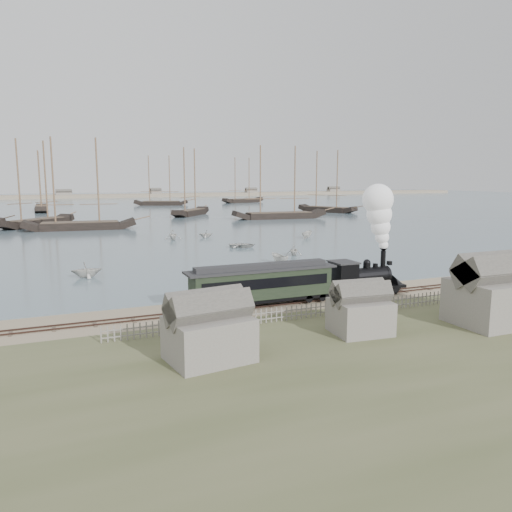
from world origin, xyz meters
name	(u,v)px	position (x,y,z in m)	size (l,w,h in m)	color
ground	(269,299)	(0.00, 0.00, 0.00)	(600.00, 600.00, 0.00)	tan
harbor_water	(97,205)	(0.00, 170.00, 0.03)	(600.00, 336.00, 0.06)	#485C67
rail_track	(278,304)	(0.00, -2.00, 0.04)	(120.00, 1.80, 0.16)	#38241E
picket_fence_west	(229,328)	(-6.50, -7.00, 0.00)	(19.00, 0.10, 1.20)	slate
picket_fence_east	(428,305)	(12.50, -7.50, 0.00)	(15.00, 0.10, 1.20)	slate
shed_left	(209,360)	(-10.00, -13.00, 0.00)	(5.00, 4.00, 4.10)	slate
shed_mid	(360,333)	(2.00, -12.00, 0.00)	(4.00, 3.50, 3.60)	slate
shed_right	(491,324)	(13.00, -14.00, 0.00)	(6.00, 5.00, 5.10)	slate
far_spit	(84,198)	(0.00, 250.00, 0.00)	(500.00, 20.00, 1.80)	tan
locomotive	(377,246)	(10.63, -2.00, 4.81)	(8.39, 3.13, 10.46)	black
passenger_coach	(262,283)	(-1.62, -2.00, 2.13)	(13.87, 2.67, 3.37)	black
beached_dinghy	(218,297)	(-4.78, 1.01, 0.45)	(4.30, 3.07, 0.89)	silver
rowboat_1	(86,270)	(-15.19, 17.49, 0.94)	(3.36, 2.90, 1.77)	silver
rowboat_2	(280,259)	(9.29, 17.23, 0.71)	(3.38, 1.27, 1.31)	silver
rowboat_3	(242,245)	(10.13, 33.38, 0.50)	(4.23, 3.02, 0.88)	silver
rowboat_4	(294,250)	(14.31, 22.92, 0.78)	(2.74, 2.37, 1.44)	silver
rowboat_5	(307,235)	(25.96, 40.39, 0.74)	(3.53, 1.33, 1.36)	silver
rowboat_7	(173,235)	(2.10, 47.73, 0.97)	(3.47, 3.00, 1.83)	silver
rowboat_8	(206,234)	(8.70, 48.82, 0.76)	(2.66, 2.29, 1.40)	silver
schooner_2	(78,184)	(-12.47, 72.93, 10.06)	(23.45, 5.41, 20.00)	black
schooner_3	(190,182)	(20.69, 103.07, 10.06)	(18.97, 4.38, 20.00)	black
schooner_4	(279,182)	(40.25, 82.70, 10.06)	(26.02, 6.01, 20.00)	black
schooner_5	(328,181)	(65.55, 99.61, 10.06)	(20.44, 4.72, 20.00)	black
schooner_7	(40,181)	(-20.64, 138.56, 10.06)	(18.88, 4.36, 20.00)	black
schooner_8	(160,180)	(23.70, 159.31, 10.06)	(21.27, 4.91, 20.00)	black
schooner_9	(243,180)	(62.10, 166.73, 10.06)	(20.47, 4.72, 20.00)	black
schooner_10	(34,183)	(-21.38, 84.69, 10.06)	(20.78, 4.80, 20.00)	black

